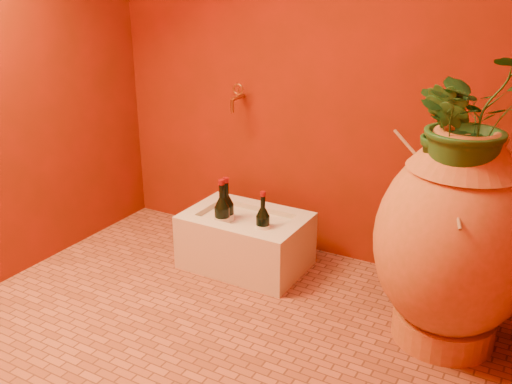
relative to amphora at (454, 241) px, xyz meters
The scene contains 10 objects.
floor 1.09m from the amphora, 150.12° to the right, with size 2.50×2.50×0.00m, color brown.
wall_back 1.26m from the amphora, 148.95° to the left, with size 2.50×0.02×2.50m, color #601F05.
amphora is the anchor object (origin of this frame).
stone_basin 1.14m from the amphora, behind, with size 0.65×0.44×0.30m.
wine_bottle_a 1.20m from the amphora, behind, with size 0.08×0.08×0.34m.
wine_bottle_b 0.99m from the amphora, behind, with size 0.07×0.07×0.30m.
wine_bottle_c 1.19m from the amphora, behind, with size 0.08×0.08×0.34m.
wall_tap 1.43m from the amphora, 161.58° to the left, with size 0.07×0.14×0.15m.
plant_main 0.52m from the amphora, 87.31° to the right, with size 0.46×0.40×0.51m, color #1B4C1B.
plant_side 0.47m from the amphora, 141.37° to the right, with size 0.21×0.17×0.38m, color #1B4C1B.
Camera 1 is at (1.17, -1.76, 1.50)m, focal length 40.00 mm.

